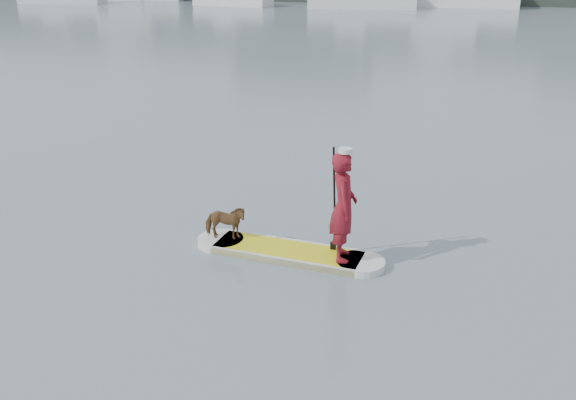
# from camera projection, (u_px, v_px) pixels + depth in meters

# --- Properties ---
(ground) EXTENTS (140.00, 140.00, 0.00)m
(ground) POSITION_uv_depth(u_px,v_px,m) (203.00, 210.00, 12.64)
(ground) COLOR slate
(ground) RESTS_ON ground
(paddleboard) EXTENTS (3.28, 1.08, 0.12)m
(paddleboard) POSITION_uv_depth(u_px,v_px,m) (288.00, 252.00, 10.76)
(paddleboard) COLOR yellow
(paddleboard) RESTS_ON ground
(paddler) EXTENTS (0.54, 0.72, 1.78)m
(paddler) POSITION_uv_depth(u_px,v_px,m) (343.00, 207.00, 10.11)
(paddler) COLOR maroon
(paddler) RESTS_ON paddleboard
(white_cap) EXTENTS (0.22, 0.22, 0.07)m
(white_cap) POSITION_uv_depth(u_px,v_px,m) (345.00, 151.00, 9.77)
(white_cap) COLOR silver
(white_cap) RESTS_ON paddler
(dog) EXTENTS (0.77, 0.43, 0.62)m
(dog) POSITION_uv_depth(u_px,v_px,m) (225.00, 222.00, 10.99)
(dog) COLOR brown
(dog) RESTS_ON paddleboard
(paddle) EXTENTS (0.10, 0.30, 2.00)m
(paddle) POSITION_uv_depth(u_px,v_px,m) (334.00, 212.00, 10.46)
(paddle) COLOR black
(paddle) RESTS_ON ground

